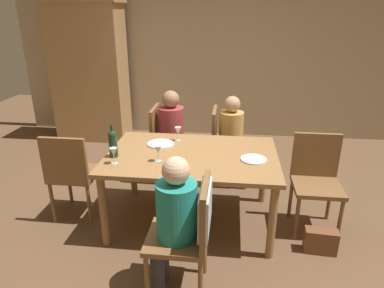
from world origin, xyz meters
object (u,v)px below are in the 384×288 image
object	(u,v)px
chair_far_left	(165,138)
person_man_bearded	(173,129)
wine_bottle_tall_green	(113,143)
wine_glass_near_right	(158,150)
wine_glass_centre	(113,152)
dinner_plate_host	(254,159)
armoire_cabinet	(90,71)
person_woman_host	(233,133)
person_man_guest	(173,217)
chair_near	(194,224)
wine_glass_near_left	(178,131)
handbag	(321,241)
chair_right_end	(316,176)
chair_far_right	(223,141)
chair_left_end	(71,171)
dining_table	(192,162)
dinner_plate_guest_left	(161,144)

from	to	relation	value
chair_far_left	person_man_bearded	size ratio (longest dim) A/B	0.82
wine_bottle_tall_green	wine_glass_near_right	distance (m)	0.43
wine_glass_centre	dinner_plate_host	size ratio (longest dim) A/B	0.63
wine_glass_centre	armoire_cabinet	bearing A→B (deg)	115.66
person_woman_host	dinner_plate_host	size ratio (longest dim) A/B	4.60
armoire_cabinet	person_man_guest	xyz separation A→B (m)	(1.87, -3.21, -0.46)
chair_near	wine_glass_near_left	xyz separation A→B (m)	(-0.31, 1.25, 0.25)
armoire_cabinet	person_woman_host	size ratio (longest dim) A/B	2.01
person_man_guest	dinner_plate_host	size ratio (longest dim) A/B	4.67
person_man_guest	handbag	bearing A→B (deg)	-64.65
chair_right_end	wine_glass_centre	size ratio (longest dim) A/B	6.17
wine_glass_near_left	dinner_plate_host	world-z (taller)	wine_glass_near_left
chair_far_right	chair_right_end	distance (m)	1.23
person_man_guest	wine_bottle_tall_green	distance (m)	1.06
chair_far_left	chair_left_end	world-z (taller)	same
wine_bottle_tall_green	person_man_guest	bearing A→B (deg)	-48.49
chair_left_end	dinner_plate_host	world-z (taller)	chair_left_end
dining_table	person_man_guest	world-z (taller)	person_man_guest
chair_right_end	wine_glass_near_left	distance (m)	1.42
wine_bottle_tall_green	wine_glass_near_left	xyz separation A→B (m)	(0.53, 0.48, -0.03)
chair_far_right	person_man_bearded	world-z (taller)	person_man_bearded
armoire_cabinet	person_man_bearded	bearing A→B (deg)	-41.18
wine_glass_near_right	chair_right_end	bearing A→B (deg)	11.19
armoire_cabinet	chair_left_end	world-z (taller)	armoire_cabinet
chair_near	wine_bottle_tall_green	world-z (taller)	wine_bottle_tall_green
dining_table	person_woman_host	size ratio (longest dim) A/B	1.48
chair_far_left	dining_table	bearing A→B (deg)	25.90
person_man_bearded	wine_bottle_tall_green	world-z (taller)	person_man_bearded
armoire_cabinet	chair_far_right	bearing A→B (deg)	-32.22
wine_glass_near_right	person_woman_host	bearing A→B (deg)	59.33
armoire_cabinet	person_woman_host	world-z (taller)	armoire_cabinet
chair_far_right	chair_near	world-z (taller)	same
chair_far_right	dinner_plate_guest_left	bearing A→B (deg)	-40.71
chair_near	dining_table	bearing A→B (deg)	7.65
wine_glass_centre	chair_far_right	bearing A→B (deg)	52.67
armoire_cabinet	person_woman_host	distance (m)	2.71
chair_right_end	handbag	bearing A→B (deg)	90.00
chair_far_right	person_man_bearded	size ratio (longest dim) A/B	0.82
chair_left_end	wine_glass_near_right	distance (m)	0.96
wine_bottle_tall_green	handbag	distance (m)	2.05
dining_table	dinner_plate_host	xyz separation A→B (m)	(0.57, -0.08, 0.09)
chair_near	wine_glass_near_right	size ratio (longest dim) A/B	6.17
chair_left_end	person_man_bearded	bearing A→B (deg)	50.01
person_man_bearded	wine_bottle_tall_green	distance (m)	1.15
chair_near	person_man_bearded	distance (m)	1.90
wine_glass_near_right	dinner_plate_guest_left	distance (m)	0.42
wine_glass_near_left	dinner_plate_guest_left	distance (m)	0.23
person_man_bearded	wine_glass_near_right	world-z (taller)	person_man_bearded
chair_far_right	wine_bottle_tall_green	size ratio (longest dim) A/B	2.91
chair_near	wine_glass_near_left	world-z (taller)	chair_near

